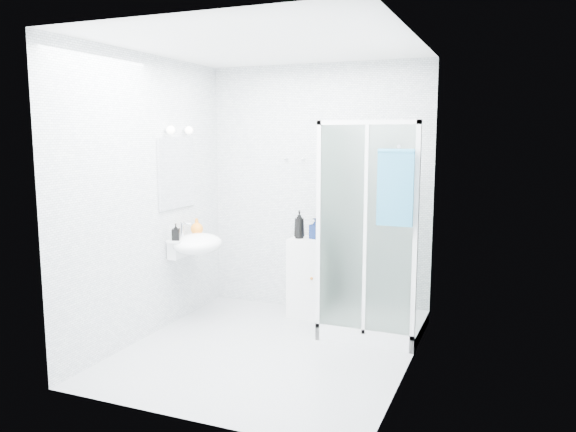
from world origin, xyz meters
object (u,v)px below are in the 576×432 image
at_px(hand_towel, 395,186).
at_px(soap_dispenser_orange, 197,226).
at_px(shampoo_bottle_b, 315,228).
at_px(wall_basin, 196,244).
at_px(storage_cabinet, 307,277).
at_px(shampoo_bottle_a, 299,224).
at_px(soap_dispenser_black, 176,232).
at_px(shower_enclosure, 365,287).

bearing_deg(hand_towel, soap_dispenser_orange, 173.12).
xyz_separation_m(hand_towel, shampoo_bottle_b, (-0.94, 0.68, -0.52)).
bearing_deg(wall_basin, hand_towel, -2.44).
relative_size(hand_towel, soap_dispenser_orange, 3.90).
relative_size(storage_cabinet, shampoo_bottle_b, 3.87).
bearing_deg(wall_basin, shampoo_bottle_a, 31.75).
bearing_deg(hand_towel, storage_cabinet, 146.63).
relative_size(shampoo_bottle_b, soap_dispenser_black, 1.30).
bearing_deg(storage_cabinet, soap_dispenser_black, -141.40).
bearing_deg(soap_dispenser_black, shampoo_bottle_b, 34.19).
bearing_deg(wall_basin, soap_dispenser_orange, 116.35).
height_order(hand_towel, soap_dispenser_black, hand_towel).
relative_size(shower_enclosure, soap_dispenser_black, 12.25).
bearing_deg(storage_cabinet, soap_dispenser_orange, -155.52).
xyz_separation_m(storage_cabinet, soap_dispenser_black, (-1.07, -0.78, 0.53)).
bearing_deg(soap_dispenser_orange, hand_towel, -6.88).
relative_size(hand_towel, soap_dispenser_black, 3.95).
distance_m(storage_cabinet, soap_dispenser_black, 1.43).
height_order(shower_enclosure, storage_cabinet, shower_enclosure).
height_order(hand_towel, soap_dispenser_orange, hand_towel).
xyz_separation_m(wall_basin, hand_towel, (1.99, -0.09, 0.66)).
bearing_deg(wall_basin, soap_dispenser_black, -117.82).
relative_size(wall_basin, hand_towel, 0.87).
bearing_deg(hand_towel, soap_dispenser_black, -177.13).
xyz_separation_m(soap_dispenser_orange, soap_dispenser_black, (-0.02, -0.36, -0.00)).
distance_m(hand_towel, shampoo_bottle_a, 1.36).
relative_size(shower_enclosure, wall_basin, 3.57).
bearing_deg(shower_enclosure, soap_dispenser_black, -163.91).
relative_size(shampoo_bottle_a, soap_dispenser_black, 1.75).
bearing_deg(shampoo_bottle_a, soap_dispenser_orange, -158.33).
height_order(storage_cabinet, shampoo_bottle_b, shampoo_bottle_b).
xyz_separation_m(shower_enclosure, storage_cabinet, (-0.68, 0.27, -0.04)).
bearing_deg(soap_dispenser_orange, shampoo_bottle_b, 20.67).
bearing_deg(soap_dispenser_orange, shower_enclosure, 4.96).
bearing_deg(wall_basin, storage_cabinet, 31.08).
bearing_deg(shampoo_bottle_a, soap_dispenser_black, -143.23).
bearing_deg(soap_dispenser_black, soap_dispenser_orange, 87.05).
bearing_deg(hand_towel, shampoo_bottle_b, 144.19).
height_order(storage_cabinet, shampoo_bottle_a, shampoo_bottle_a).
xyz_separation_m(shower_enclosure, soap_dispenser_orange, (-1.74, -0.15, 0.50)).
bearing_deg(soap_dispenser_orange, shampoo_bottle_a, 21.67).
xyz_separation_m(shampoo_bottle_a, soap_dispenser_black, (-0.99, -0.74, -0.02)).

